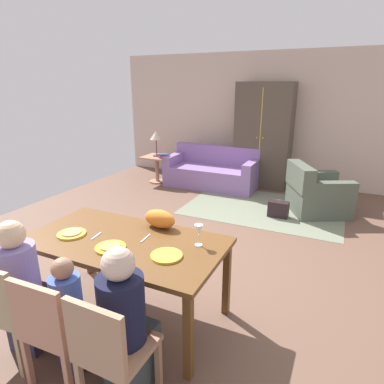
{
  "coord_description": "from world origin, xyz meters",
  "views": [
    {
      "loc": [
        1.48,
        -3.55,
        2.03
      ],
      "look_at": [
        -0.06,
        -0.3,
        0.85
      ],
      "focal_mm": 30.52,
      "sensor_mm": 36.0,
      "label": 1
    }
  ],
  "objects": [
    {
      "name": "dining_chair_child",
      "position": [
        -0.14,
        -2.32,
        0.49
      ],
      "size": [
        0.44,
        0.44,
        0.87
      ],
      "color": "#B27256",
      "rests_on": "ground_plane"
    },
    {
      "name": "pizza_near_man",
      "position": [
        -0.62,
        -1.62,
        0.78
      ],
      "size": [
        0.17,
        0.17,
        0.01
      ],
      "primitive_type": "cylinder",
      "color": "tan",
      "rests_on": "plate_near_man"
    },
    {
      "name": "fork",
      "position": [
        -0.4,
        -1.55,
        0.76
      ],
      "size": [
        0.04,
        0.15,
        0.01
      ],
      "primitive_type": "cube",
      "rotation": [
        0.0,
        0.0,
        0.14
      ],
      "color": "silver",
      "rests_on": "dining_table"
    },
    {
      "name": "area_rug",
      "position": [
        0.34,
        1.78,
        0.0
      ],
      "size": [
        2.6,
        1.8,
        0.01
      ],
      "primitive_type": "cube",
      "color": "slate",
      "rests_on": "ground_plane"
    },
    {
      "name": "armchair",
      "position": [
        1.15,
        1.95,
        0.32
      ],
      "size": [
        1.15,
        1.14,
        0.82
      ],
      "color": "#4B5346",
      "rests_on": "ground_plane"
    },
    {
      "name": "wine_glass",
      "position": [
        0.49,
        -1.32,
        0.89
      ],
      "size": [
        0.07,
        0.07,
        0.19
      ],
      "color": "silver",
      "rests_on": "dining_table"
    },
    {
      "name": "side_table",
      "position": [
        -2.16,
        2.38,
        0.38
      ],
      "size": [
        0.56,
        0.56,
        0.58
      ],
      "color": "#A5755C",
      "rests_on": "ground_plane"
    },
    {
      "name": "dining_chair_man",
      "position": [
        -0.61,
        -2.31,
        0.49
      ],
      "size": [
        0.46,
        0.46,
        0.87
      ],
      "color": "tan",
      "rests_on": "ground_plane"
    },
    {
      "name": "ground_plane",
      "position": [
        0.0,
        0.42,
        -0.01
      ],
      "size": [
        6.95,
        6.05,
        0.02
      ],
      "primitive_type": "cube",
      "color": "brown"
    },
    {
      "name": "couch",
      "position": [
        -0.96,
        2.64,
        0.3
      ],
      "size": [
        1.88,
        0.86,
        0.82
      ],
      "color": "#84629E",
      "rests_on": "ground_plane"
    },
    {
      "name": "knife",
      "position": [
        0.02,
        -1.4,
        0.76
      ],
      "size": [
        0.03,
        0.17,
        0.01
      ],
      "primitive_type": "cube",
      "rotation": [
        0.0,
        0.0,
        0.08
      ],
      "color": "silver",
      "rests_on": "dining_table"
    },
    {
      "name": "cat",
      "position": [
        0.01,
        -1.14,
        0.84
      ],
      "size": [
        0.33,
        0.18,
        0.17
      ],
      "primitive_type": "ellipsoid",
      "rotation": [
        0.0,
        0.0,
        -0.08
      ],
      "color": "orange",
      "rests_on": "dining_table"
    },
    {
      "name": "handbag",
      "position": [
        0.64,
        1.48,
        0.13
      ],
      "size": [
        0.32,
        0.16,
        0.26
      ],
      "primitive_type": "cube",
      "color": "black",
      "rests_on": "ground_plane"
    },
    {
      "name": "dining_chair_woman",
      "position": [
        0.34,
        -2.32,
        0.49
      ],
      "size": [
        0.42,
        0.42,
        0.87
      ],
      "color": "#A77858",
      "rests_on": "ground_plane"
    },
    {
      "name": "plate_near_child",
      "position": [
        -0.14,
        -1.68,
        0.77
      ],
      "size": [
        0.25,
        0.25,
        0.02
      ],
      "primitive_type": "cylinder",
      "color": "yellow",
      "rests_on": "dining_table"
    },
    {
      "name": "book_upper",
      "position": [
        -1.99,
        2.4,
        0.62
      ],
      "size": [
        0.22,
        0.16,
        0.03
      ],
      "primitive_type": "cube",
      "color": "#344780",
      "rests_on": "book_lower"
    },
    {
      "name": "back_wall",
      "position": [
        0.0,
        3.5,
        1.35
      ],
      "size": [
        6.95,
        0.1,
        2.7
      ],
      "primitive_type": "cube",
      "color": "beige",
      "rests_on": "ground_plane"
    },
    {
      "name": "pizza_near_child",
      "position": [
        -0.14,
        -1.68,
        0.78
      ],
      "size": [
        0.17,
        0.17,
        0.01
      ],
      "primitive_type": "cylinder",
      "color": "gold",
      "rests_on": "plate_near_child"
    },
    {
      "name": "plate_near_man",
      "position": [
        -0.62,
        -1.62,
        0.77
      ],
      "size": [
        0.25,
        0.25,
        0.02
      ],
      "primitive_type": "cylinder",
      "color": "yellow",
      "rests_on": "dining_table"
    },
    {
      "name": "book_lower",
      "position": [
        -1.96,
        2.34,
        0.59
      ],
      "size": [
        0.22,
        0.16,
        0.03
      ],
      "primitive_type": "cube",
      "color": "#9B353A",
      "rests_on": "side_table"
    },
    {
      "name": "armoire",
      "position": [
        -0.05,
        3.11,
        1.05
      ],
      "size": [
        1.1,
        0.59,
        2.1
      ],
      "color": "#493D32",
      "rests_on": "ground_plane"
    },
    {
      "name": "person_man",
      "position": [
        -0.62,
        -2.14,
        0.51
      ],
      "size": [
        0.3,
        0.41,
        1.11
      ],
      "color": "#342C4A",
      "rests_on": "ground_plane"
    },
    {
      "name": "table_lamp",
      "position": [
        -2.16,
        2.38,
        1.01
      ],
      "size": [
        0.26,
        0.26,
        0.54
      ],
      "color": "#583544",
      "rests_on": "side_table"
    },
    {
      "name": "plate_near_woman",
      "position": [
        0.34,
        -1.6,
        0.77
      ],
      "size": [
        0.25,
        0.25,
        0.02
      ],
      "primitive_type": "cylinder",
      "color": "yellow",
      "rests_on": "dining_table"
    },
    {
      "name": "dining_table",
      "position": [
        -0.14,
        -1.5,
        0.69
      ],
      "size": [
        1.74,
        0.92,
        0.76
      ],
      "color": "brown",
      "rests_on": "ground_plane"
    },
    {
      "name": "person_child",
      "position": [
        -0.14,
        -2.15,
        0.43
      ],
      "size": [
        0.22,
        0.29,
        0.92
      ],
      "color": "#302E56",
      "rests_on": "ground_plane"
    },
    {
      "name": "person_woman",
      "position": [
        0.34,
        -2.14,
        0.51
      ],
      "size": [
        0.3,
        0.4,
        1.11
      ],
      "color": "#364043",
      "rests_on": "ground_plane"
    }
  ]
}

